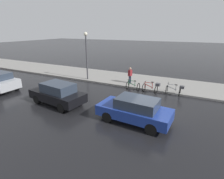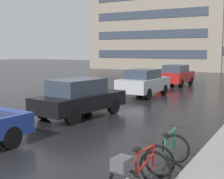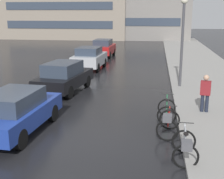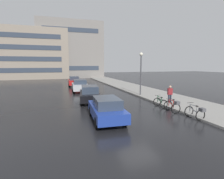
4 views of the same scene
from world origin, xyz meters
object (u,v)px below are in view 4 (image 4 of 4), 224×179
car_blue (106,109)px  car_red (74,81)px  bicycle_second (173,106)px  pedestrian (170,94)px  bicycle_third (160,103)px  car_silver (80,86)px  streetlamp (141,68)px  car_black (90,94)px  bicycle_nearest (196,112)px

car_blue → car_red: 18.91m
bicycle_second → pedestrian: (1.53, 2.52, 0.44)m
car_blue → pedestrian: size_ratio=2.56×
pedestrian → car_red: bearing=113.3°
bicycle_third → car_blue: (-5.21, -1.99, 0.37)m
bicycle_second → pedestrian: pedestrian is taller
car_silver → streetlamp: bearing=-39.8°
car_red → streetlamp: size_ratio=0.78×
bicycle_third → streetlamp: (0.86, 5.33, 2.74)m
bicycle_second → car_blue: (-5.21, -0.34, 0.26)m
car_black → car_red: car_red is taller
car_black → bicycle_nearest: bearing=-52.3°
car_red → bicycle_third: bearing=-72.4°
bicycle_second → car_blue: car_blue is taller
pedestrian → streetlamp: 5.01m
car_blue → car_black: size_ratio=0.99×
bicycle_third → car_red: size_ratio=0.29×
bicycle_nearest → pedestrian: (1.13, 4.35, 0.46)m
bicycle_third → car_black: 6.43m
pedestrian → bicycle_second: bearing=-121.3°
car_silver → streetlamp: (6.13, -5.11, 2.31)m
bicycle_third → car_red: (-5.37, 16.92, 0.43)m
bicycle_nearest → streetlamp: streetlamp is taller
car_blue → streetlamp: bearing=50.3°
bicycle_second → car_red: bearing=106.1°
car_blue → car_black: (0.01, 5.75, 0.03)m
pedestrian → car_silver: bearing=125.4°
car_black → pedestrian: size_ratio=2.60×
pedestrian → bicycle_nearest: bearing=-104.5°
bicycle_nearest → car_blue: car_blue is taller
car_red → streetlamp: bearing=-61.7°
car_silver → car_red: size_ratio=1.02×
car_red → pedestrian: 17.47m
bicycle_third → pedestrian: bearing=29.6°
bicycle_nearest → car_red: car_red is taller
car_black → streetlamp: 6.68m
car_blue → car_red: (-0.17, 18.91, 0.06)m
pedestrian → streetlamp: size_ratio=0.34×
bicycle_nearest → car_silver: bearing=112.2°
bicycle_second → pedestrian: size_ratio=0.86×
car_blue → pedestrian: bearing=23.0°
bicycle_third → bicycle_nearest: bearing=-83.3°
car_red → pedestrian: pedestrian is taller
bicycle_third → car_silver: bearing=116.8°
bicycle_third → streetlamp: streetlamp is taller
bicycle_nearest → car_red: 21.20m
car_black → pedestrian: pedestrian is taller
bicycle_nearest → car_black: car_black is taller
car_black → car_silver: (-0.07, 6.67, 0.03)m
bicycle_nearest → car_black: 9.16m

